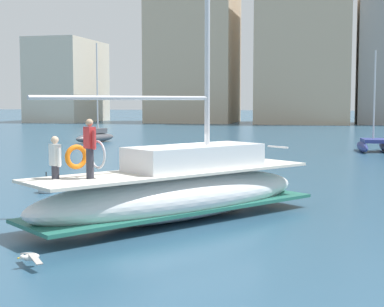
% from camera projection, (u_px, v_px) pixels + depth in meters
% --- Properties ---
extents(ground_plane, '(400.00, 400.00, 0.00)m').
position_uv_depth(ground_plane, '(175.00, 208.00, 19.26)').
color(ground_plane, '#284C66').
extents(main_sailboat, '(7.69, 9.11, 14.22)m').
position_uv_depth(main_sailboat, '(178.00, 189.00, 17.36)').
color(main_sailboat, silver).
rests_on(main_sailboat, ground).
extents(moored_sloop_near, '(2.42, 4.34, 6.98)m').
position_uv_depth(moored_sloop_near, '(374.00, 144.00, 40.52)').
color(moored_sloop_near, navy).
rests_on(moored_sloop_near, ground).
extents(moored_catamaran, '(2.44, 4.90, 8.35)m').
position_uv_depth(moored_catamaran, '(96.00, 136.00, 49.61)').
color(moored_catamaran, '#4C4C51').
rests_on(moored_catamaran, ground).
extents(seagull, '(0.87, 0.81, 0.17)m').
position_uv_depth(seagull, '(30.00, 257.00, 12.39)').
color(seagull, silver).
rests_on(seagull, ground).
extents(mooring_buoy, '(0.68, 0.68, 0.94)m').
position_uv_depth(mooring_buoy, '(46.00, 187.00, 22.50)').
color(mooring_buoy, silver).
rests_on(mooring_buoy, ground).
extents(waterfront_buildings, '(83.39, 16.09, 25.19)m').
position_uv_depth(waterfront_buildings, '(293.00, 53.00, 91.60)').
color(waterfront_buildings, beige).
rests_on(waterfront_buildings, ground).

